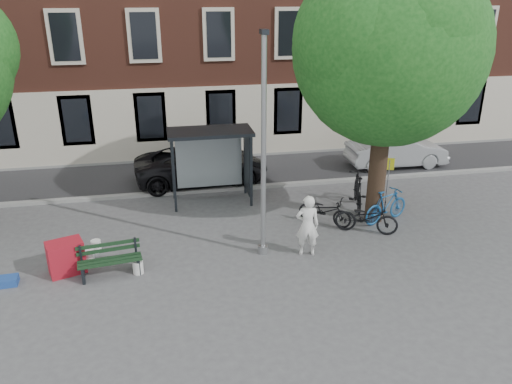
{
  "coord_description": "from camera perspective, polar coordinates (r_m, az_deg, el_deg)",
  "views": [
    {
      "loc": [
        -2.62,
        -12.3,
        6.97
      ],
      "look_at": [
        0.04,
        1.21,
        1.4
      ],
      "focal_mm": 35.0,
      "sensor_mm": 36.0,
      "label": 1
    }
  ],
  "objects": [
    {
      "name": "bike_b",
      "position": [
        16.58,
        14.67,
        -1.52
      ],
      "size": [
        1.89,
        1.18,
        1.1
      ],
      "primitive_type": "imported",
      "rotation": [
        0.0,
        0.0,
        1.96
      ],
      "color": "#1A5592",
      "rests_on": "ground"
    },
    {
      "name": "ground",
      "position": [
        14.37,
        0.8,
        -6.98
      ],
      "size": [
        90.0,
        90.0,
        0.0
      ],
      "primitive_type": "plane",
      "color": "#4C4C4F",
      "rests_on": "ground"
    },
    {
      "name": "blue_crate",
      "position": [
        14.38,
        -26.62,
        -9.11
      ],
      "size": [
        0.57,
        0.43,
        0.2
      ],
      "primitive_type": "cube",
      "rotation": [
        0.0,
        0.0,
        0.06
      ],
      "color": "#204696",
      "rests_on": "ground"
    },
    {
      "name": "tree_right",
      "position": [
        15.27,
        15.3,
        16.2
      ],
      "size": [
        5.76,
        5.6,
        8.2
      ],
      "color": "black",
      "rests_on": "ground"
    },
    {
      "name": "bench",
      "position": [
        13.73,
        -16.35,
        -7.63
      ],
      "size": [
        1.68,
        0.74,
        0.84
      ],
      "rotation": [
        0.0,
        0.0,
        0.14
      ],
      "color": "#1E2328",
      "rests_on": "ground"
    },
    {
      "name": "road",
      "position": [
        20.68,
        -3.2,
        2.31
      ],
      "size": [
        40.0,
        4.0,
        0.01
      ],
      "primitive_type": "cube",
      "color": "#28282B",
      "rests_on": "ground"
    },
    {
      "name": "painter",
      "position": [
        13.99,
        5.89,
        -3.83
      ],
      "size": [
        0.72,
        0.53,
        1.8
      ],
      "primitive_type": "imported",
      "rotation": [
        0.0,
        0.0,
        2.98
      ],
      "color": "white",
      "rests_on": "ground"
    },
    {
      "name": "bike_c",
      "position": [
        16.04,
        7.88,
        -2.12
      ],
      "size": [
        1.76,
        1.6,
        0.93
      ],
      "primitive_type": "imported",
      "rotation": [
        0.0,
        0.0,
        0.88
      ],
      "color": "black",
      "rests_on": "ground"
    },
    {
      "name": "bus_shelter",
      "position": [
        17.28,
        -3.96,
        4.97
      ],
      "size": [
        2.85,
        1.45,
        2.62
      ],
      "color": "#1E2328",
      "rests_on": "ground"
    },
    {
      "name": "car_silver",
      "position": [
        22.0,
        15.75,
        4.6
      ],
      "size": [
        4.22,
        1.49,
        1.39
      ],
      "primitive_type": "imported",
      "rotation": [
        0.0,
        0.0,
        1.56
      ],
      "color": "#A4A7AB",
      "rests_on": "ground"
    },
    {
      "name": "bucket_c",
      "position": [
        14.66,
        -18.55,
        -6.82
      ],
      "size": [
        0.34,
        0.34,
        0.36
      ],
      "primitive_type": "cylinder",
      "rotation": [
        0.0,
        0.0,
        0.24
      ],
      "color": "white",
      "rests_on": "ground"
    },
    {
      "name": "bucket_a",
      "position": [
        13.7,
        -13.33,
        -8.35
      ],
      "size": [
        0.32,
        0.32,
        0.36
      ],
      "primitive_type": "cylinder",
      "rotation": [
        0.0,
        0.0,
        0.16
      ],
      "color": "white",
      "rests_on": "ground"
    },
    {
      "name": "curb_far",
      "position": [
        22.54,
        -3.92,
        4.12
      ],
      "size": [
        40.0,
        0.25,
        0.12
      ],
      "primitive_type": "cube",
      "color": "gray",
      "rests_on": "ground"
    },
    {
      "name": "curb_near",
      "position": [
        18.81,
        -2.33,
        0.45
      ],
      "size": [
        40.0,
        0.25,
        0.12
      ],
      "primitive_type": "cube",
      "color": "gray",
      "rests_on": "ground"
    },
    {
      "name": "lamppost",
      "position": [
        13.25,
        0.86,
        3.61
      ],
      "size": [
        0.28,
        0.35,
        6.11
      ],
      "color": "#9EA0A3",
      "rests_on": "ground"
    },
    {
      "name": "notice_sign",
      "position": [
        17.35,
        14.92,
        2.13
      ],
      "size": [
        0.3,
        0.14,
        1.8
      ],
      "rotation": [
        0.0,
        0.0,
        -0.38
      ],
      "color": "#9EA0A3",
      "rests_on": "ground"
    },
    {
      "name": "car_dark",
      "position": [
        19.44,
        -6.23,
        3.1
      ],
      "size": [
        5.22,
        2.63,
        1.42
      ],
      "primitive_type": "imported",
      "rotation": [
        0.0,
        0.0,
        1.63
      ],
      "color": "black",
      "rests_on": "ground"
    },
    {
      "name": "bike_a",
      "position": [
        15.7,
        12.53,
        -2.87
      ],
      "size": [
        2.01,
        1.43,
        1.0
      ],
      "primitive_type": "imported",
      "rotation": [
        0.0,
        0.0,
        1.12
      ],
      "color": "black",
      "rests_on": "ground"
    },
    {
      "name": "bike_d",
      "position": [
        17.39,
        11.57,
        0.16
      ],
      "size": [
        1.16,
        2.16,
        1.25
      ],
      "primitive_type": "imported",
      "rotation": [
        0.0,
        0.0,
        2.85
      ],
      "color": "black",
      "rests_on": "ground"
    },
    {
      "name": "red_stand",
      "position": [
        14.16,
        -20.89,
        -6.99
      ],
      "size": [
        1.05,
        0.86,
        0.9
      ],
      "primitive_type": "cube",
      "rotation": [
        0.0,
        0.0,
        0.34
      ],
      "color": "#A91625",
      "rests_on": "ground"
    },
    {
      "name": "bucket_b",
      "position": [
        15.07,
        -17.81,
        -5.91
      ],
      "size": [
        0.32,
        0.32,
        0.36
      ],
      "primitive_type": "cylinder",
      "rotation": [
        0.0,
        0.0,
        -0.15
      ],
      "color": "white",
      "rests_on": "ground"
    }
  ]
}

